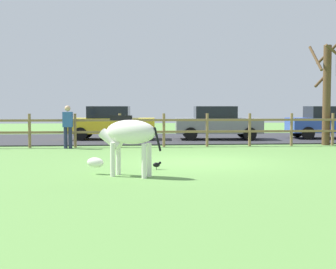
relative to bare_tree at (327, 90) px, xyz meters
name	(u,v)px	position (x,y,z in m)	size (l,w,h in m)	color
ground_plane	(197,162)	(-6.24, -5.25, -2.27)	(60.00, 60.00, 0.00)	#5B8C42
parking_asphalt	(168,138)	(-6.24, 4.05, -2.25)	(28.00, 7.40, 0.05)	#2D2D33
paddock_fence	(164,128)	(-6.79, -0.25, -1.52)	(21.01, 0.11, 1.33)	olive
bare_tree	(327,90)	(0.00, 0.00, 0.00)	(1.26, 1.28, 4.31)	#513A23
zebra	(127,136)	(-8.25, -7.83, -1.34)	(1.78, 1.12, 1.41)	white
crow_on_grass	(157,165)	(-7.50, -6.76, -2.14)	(0.22, 0.10, 0.20)	black
parked_car_yellow	(111,122)	(-8.98, 3.41, -1.43)	(4.12, 2.13, 1.56)	yellow
parked_car_grey	(217,122)	(-3.99, 2.99, -1.43)	(4.11, 2.10, 1.56)	slate
parked_car_blue	(329,122)	(1.56, 3.11, -1.43)	(4.11, 2.10, 1.56)	#2D4CAD
visitor_near_fence	(68,125)	(-10.50, -0.68, -1.36)	(0.38, 0.25, 1.64)	#232847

